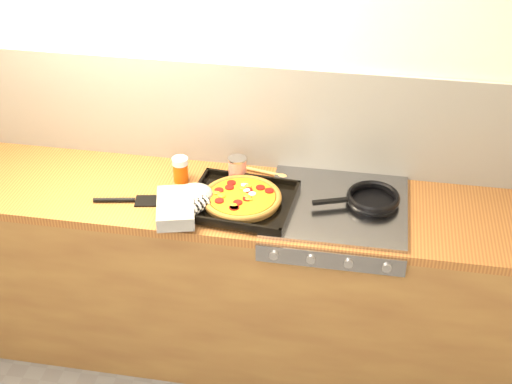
% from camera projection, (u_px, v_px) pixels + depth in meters
% --- Properties ---
extents(room_shell, '(3.20, 3.20, 3.20)m').
position_uv_depth(room_shell, '(246.00, 117.00, 3.23)').
color(room_shell, white).
rests_on(room_shell, ground).
extents(counter_run, '(3.20, 0.62, 0.90)m').
position_uv_depth(counter_run, '(236.00, 276.00, 3.38)').
color(counter_run, olive).
rests_on(counter_run, ground).
extents(stovetop, '(0.60, 0.56, 0.02)m').
position_uv_depth(stovetop, '(337.00, 206.00, 3.06)').
color(stovetop, gray).
rests_on(stovetop, counter_run).
extents(pizza_on_tray, '(0.60, 0.49, 0.07)m').
position_uv_depth(pizza_on_tray, '(224.00, 200.00, 3.03)').
color(pizza_on_tray, black).
rests_on(pizza_on_tray, stovetop).
extents(frying_pan, '(0.40, 0.30, 0.04)m').
position_uv_depth(frying_pan, '(372.00, 199.00, 3.05)').
color(frying_pan, black).
rests_on(frying_pan, stovetop).
extents(tomato_can, '(0.10, 0.10, 0.12)m').
position_uv_depth(tomato_can, '(237.00, 170.00, 3.21)').
color(tomato_can, '#A91A0D').
rests_on(tomato_can, counter_run).
extents(juice_glass, '(0.07, 0.07, 0.12)m').
position_uv_depth(juice_glass, '(180.00, 169.00, 3.21)').
color(juice_glass, '#D04F0C').
rests_on(juice_glass, counter_run).
extents(wooden_spoon, '(0.30, 0.10, 0.02)m').
position_uv_depth(wooden_spoon, '(264.00, 172.00, 3.29)').
color(wooden_spoon, tan).
rests_on(wooden_spoon, counter_run).
extents(black_spatula, '(0.29, 0.10, 0.02)m').
position_uv_depth(black_spatula, '(128.00, 200.00, 3.09)').
color(black_spatula, black).
rests_on(black_spatula, counter_run).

